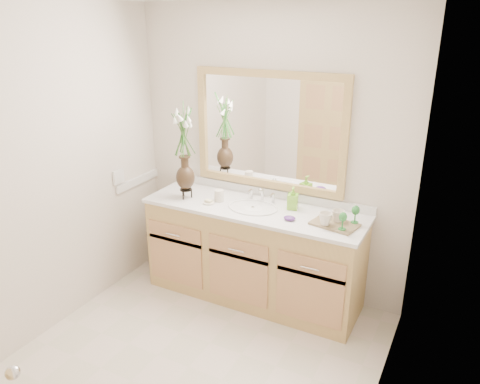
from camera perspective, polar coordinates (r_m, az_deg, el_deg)
The scene contains 19 objects.
floor at distance 3.48m, azimuth -6.28°, elevation -20.45°, with size 2.60×2.60×0.00m, color beige.
wall_back at distance 3.92m, azimuth 3.60°, elevation 4.58°, with size 2.40×0.02×2.40m, color beige.
wall_left at distance 3.63m, azimuth -23.04°, elevation 1.62°, with size 0.02×2.60×2.40m, color beige.
wall_right at distance 2.42m, azimuth 17.08°, elevation -6.86°, with size 0.02×2.60×2.40m, color beige.
vanity at distance 3.98m, azimuth 1.64°, elevation -7.58°, with size 1.80×0.55×0.80m.
counter at distance 3.80m, azimuth 1.71°, elevation -2.06°, with size 1.84×0.57×0.03m, color white.
sink at distance 3.80m, azimuth 1.58°, elevation -2.69°, with size 0.38×0.34×0.23m.
mirror at distance 3.85m, azimuth 3.53°, elevation 7.44°, with size 1.32×0.04×0.97m.
switch_plate at distance 4.18m, azimuth -14.60°, elevation 1.83°, with size 0.02×0.12×0.12m, color white.
flower_vase at distance 3.86m, azimuth -6.88°, elevation 6.48°, with size 0.19×0.19×0.76m.
tumbler at distance 3.90m, azimuth -2.56°, elevation -0.44°, with size 0.08×0.08×0.10m, color beige.
soap_dish at distance 3.87m, azimuth -3.83°, elevation -1.26°, with size 0.10×0.10×0.03m.
soap_bottle at distance 3.76m, azimuth 6.46°, elevation -0.87°, with size 0.08×0.08×0.17m, color #7ACB2F.
purple_dish at distance 3.57m, azimuth 6.06°, elevation -3.19°, with size 0.09×0.07×0.03m, color #512879.
tray at distance 3.54m, azimuth 11.45°, elevation -3.87°, with size 0.33×0.22×0.02m, color brown.
mug_left at distance 3.48m, azimuth 10.36°, elevation -3.19°, with size 0.10×0.09×0.10m, color beige.
mug_right at distance 3.55m, azimuth 11.85°, elevation -2.82°, with size 0.10×0.09×0.10m, color beige.
goblet_front at distance 3.41m, azimuth 12.44°, elevation -3.10°, with size 0.06×0.06×0.13m.
goblet_back at distance 3.54m, azimuth 13.91°, elevation -2.29°, with size 0.06×0.06×0.14m.
Camera 1 is at (1.52, -2.14, 2.28)m, focal length 35.00 mm.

